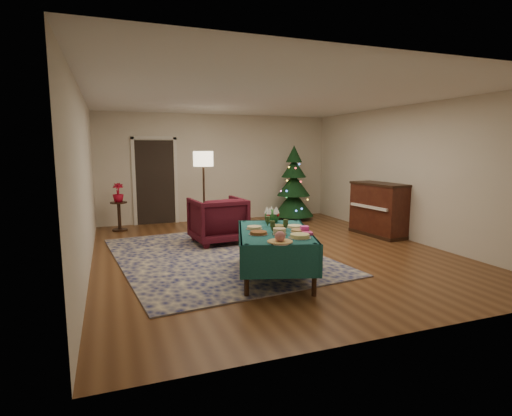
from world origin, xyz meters
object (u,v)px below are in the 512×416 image
object	(u,v)px
side_table	(119,217)
buffet_table	(275,240)
armchair	(218,218)
floor_lamp	(203,164)
potted_plant	(118,197)
gift_box	(305,229)
piano	(379,210)
christmas_tree	(294,186)

from	to	relation	value
side_table	buffet_table	bearing A→B (deg)	-64.78
armchair	side_table	distance (m)	2.63
floor_lamp	potted_plant	bearing A→B (deg)	154.72
floor_lamp	potted_plant	xyz separation A→B (m)	(-1.76, 0.83, -0.74)
armchair	buffet_table	bearing A→B (deg)	90.54
side_table	potted_plant	size ratio (longest dim) A/B	1.54
gift_box	side_table	world-z (taller)	gift_box
buffet_table	gift_box	xyz separation A→B (m)	(0.35, -0.24, 0.18)
piano	armchair	bearing A→B (deg)	171.92
potted_plant	christmas_tree	xyz separation A→B (m)	(4.35, 0.02, 0.09)
gift_box	armchair	xyz separation A→B (m)	(-0.58, 2.56, -0.22)
buffet_table	floor_lamp	size ratio (longest dim) A/B	1.10
buffet_table	christmas_tree	world-z (taller)	christmas_tree
christmas_tree	gift_box	bearing A→B (deg)	-113.83
side_table	potted_plant	world-z (taller)	potted_plant
gift_box	armchair	distance (m)	2.64
armchair	floor_lamp	distance (m)	1.49
buffet_table	piano	bearing A→B (deg)	29.93
buffet_table	gift_box	bearing A→B (deg)	-34.57
side_table	potted_plant	distance (m)	0.46
gift_box	floor_lamp	size ratio (longest dim) A/B	0.06
buffet_table	gift_box	world-z (taller)	gift_box
potted_plant	side_table	bearing A→B (deg)	0.00
buffet_table	potted_plant	size ratio (longest dim) A/B	4.61
buffet_table	floor_lamp	xyz separation A→B (m)	(-0.24, 3.42, 0.97)
potted_plant	piano	bearing A→B (deg)	-24.93
side_table	piano	world-z (taller)	piano
buffet_table	side_table	size ratio (longest dim) A/B	2.99
floor_lamp	christmas_tree	bearing A→B (deg)	18.33
christmas_tree	piano	distance (m)	2.60
gift_box	floor_lamp	bearing A→B (deg)	99.15
buffet_table	potted_plant	distance (m)	4.71
gift_box	christmas_tree	world-z (taller)	christmas_tree
armchair	potted_plant	size ratio (longest dim) A/B	2.35
gift_box	floor_lamp	world-z (taller)	floor_lamp
gift_box	christmas_tree	bearing A→B (deg)	66.17
gift_box	side_table	size ratio (longest dim) A/B	0.16
buffet_table	christmas_tree	xyz separation A→B (m)	(2.35, 4.28, 0.32)
potted_plant	buffet_table	bearing A→B (deg)	-64.78
floor_lamp	side_table	size ratio (longest dim) A/B	2.72
armchair	christmas_tree	distance (m)	3.25
gift_box	potted_plant	xyz separation A→B (m)	(-2.35, 4.49, 0.05)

